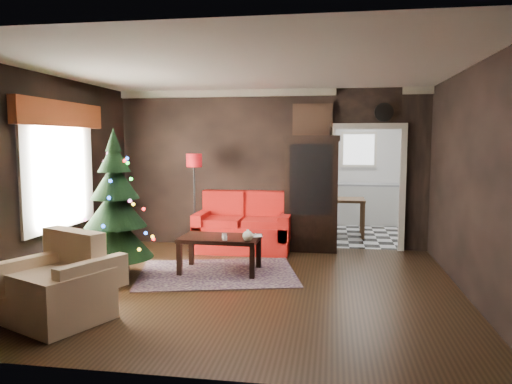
% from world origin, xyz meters
% --- Properties ---
extents(floor, '(5.50, 5.50, 0.00)m').
position_xyz_m(floor, '(0.00, 0.00, 0.00)').
color(floor, black).
rests_on(floor, ground).
extents(ceiling, '(5.50, 5.50, 0.00)m').
position_xyz_m(ceiling, '(0.00, 0.00, 2.80)').
color(ceiling, white).
rests_on(ceiling, ground).
extents(wall_back, '(5.50, 0.00, 5.50)m').
position_xyz_m(wall_back, '(0.00, 2.50, 1.40)').
color(wall_back, black).
rests_on(wall_back, ground).
extents(wall_front, '(5.50, 0.00, 5.50)m').
position_xyz_m(wall_front, '(0.00, -2.50, 1.40)').
color(wall_front, black).
rests_on(wall_front, ground).
extents(wall_left, '(0.00, 5.50, 5.50)m').
position_xyz_m(wall_left, '(-2.75, 0.00, 1.40)').
color(wall_left, black).
rests_on(wall_left, ground).
extents(wall_right, '(0.00, 5.50, 5.50)m').
position_xyz_m(wall_right, '(2.75, 0.00, 1.40)').
color(wall_right, black).
rests_on(wall_right, ground).
extents(doorway, '(1.10, 0.10, 2.10)m').
position_xyz_m(doorway, '(1.70, 2.50, 1.05)').
color(doorway, beige).
rests_on(doorway, ground).
extents(left_window, '(0.05, 1.60, 1.40)m').
position_xyz_m(left_window, '(-2.71, 0.20, 1.45)').
color(left_window, white).
rests_on(left_window, wall_left).
extents(valance, '(0.12, 2.10, 0.35)m').
position_xyz_m(valance, '(-2.63, 0.20, 2.27)').
color(valance, maroon).
rests_on(valance, wall_left).
extents(kitchen_floor, '(3.00, 3.00, 0.00)m').
position_xyz_m(kitchen_floor, '(1.70, 4.00, 0.00)').
color(kitchen_floor, silver).
rests_on(kitchen_floor, ground).
extents(kitchen_window, '(0.70, 0.06, 0.70)m').
position_xyz_m(kitchen_window, '(1.70, 5.45, 1.70)').
color(kitchen_window, white).
rests_on(kitchen_window, ground).
extents(rug, '(2.54, 2.10, 0.01)m').
position_xyz_m(rug, '(-0.50, 0.54, 0.01)').
color(rug, '#3E3439').
rests_on(rug, ground).
extents(loveseat, '(1.70, 0.90, 1.00)m').
position_xyz_m(loveseat, '(-0.40, 2.05, 0.50)').
color(loveseat, maroon).
rests_on(loveseat, ground).
extents(curio_cabinet, '(0.90, 0.45, 1.90)m').
position_xyz_m(curio_cabinet, '(0.75, 2.27, 0.95)').
color(curio_cabinet, black).
rests_on(curio_cabinet, ground).
extents(floor_lamp, '(0.38, 0.38, 1.70)m').
position_xyz_m(floor_lamp, '(-1.24, 1.93, 0.83)').
color(floor_lamp, black).
rests_on(floor_lamp, ground).
extents(christmas_tree, '(1.12, 1.12, 1.91)m').
position_xyz_m(christmas_tree, '(-1.81, 0.07, 1.05)').
color(christmas_tree, '#0E3719').
rests_on(christmas_tree, ground).
extents(armchair, '(1.18, 1.18, 0.91)m').
position_xyz_m(armchair, '(-1.70, -1.54, 0.46)').
color(armchair, beige).
rests_on(armchair, ground).
extents(coffee_table, '(1.15, 0.71, 0.51)m').
position_xyz_m(coffee_table, '(-0.49, 0.64, 0.27)').
color(coffee_table, black).
rests_on(coffee_table, rug).
extents(teapot, '(0.22, 0.22, 0.16)m').
position_xyz_m(teapot, '(-0.03, 0.38, 0.60)').
color(teapot, beige).
rests_on(teapot, coffee_table).
extents(cup_a, '(0.09, 0.09, 0.06)m').
position_xyz_m(cup_a, '(-0.41, 0.57, 0.55)').
color(cup_a, silver).
rests_on(cup_a, coffee_table).
extents(cup_b, '(0.07, 0.07, 0.06)m').
position_xyz_m(cup_b, '(-0.36, 0.39, 0.55)').
color(cup_b, white).
rests_on(cup_b, coffee_table).
extents(book, '(0.15, 0.05, 0.20)m').
position_xyz_m(book, '(-0.03, 0.72, 0.62)').
color(book, tan).
rests_on(book, coffee_table).
extents(wall_clock, '(0.32, 0.32, 0.06)m').
position_xyz_m(wall_clock, '(1.95, 2.45, 2.38)').
color(wall_clock, silver).
rests_on(wall_clock, wall_back).
extents(painting, '(0.62, 0.05, 0.52)m').
position_xyz_m(painting, '(0.75, 2.46, 2.25)').
color(painting, '#A66B3F').
rests_on(painting, wall_back).
extents(kitchen_counter, '(1.80, 0.60, 0.90)m').
position_xyz_m(kitchen_counter, '(1.70, 5.20, 0.45)').
color(kitchen_counter, silver).
rests_on(kitchen_counter, ground).
extents(kitchen_table, '(0.70, 0.70, 0.75)m').
position_xyz_m(kitchen_table, '(1.40, 3.70, 0.38)').
color(kitchen_table, '#533A1C').
rests_on(kitchen_table, ground).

